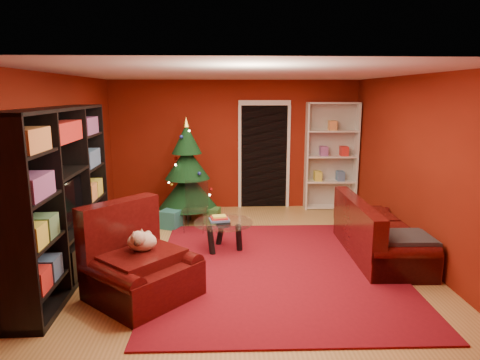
{
  "coord_description": "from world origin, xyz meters",
  "views": [
    {
      "loc": [
        -0.29,
        -5.92,
        2.34
      ],
      "look_at": [
        0.0,
        0.4,
        1.05
      ],
      "focal_mm": 32.0,
      "sensor_mm": 36.0,
      "label": 1
    }
  ],
  "objects_px": {
    "christmas_tree": "(187,171)",
    "coffee_table": "(223,236)",
    "media_unit": "(62,196)",
    "rug": "(276,268)",
    "acrylic_chair": "(195,210)",
    "gift_box_green": "(212,215)",
    "sofa": "(381,228)",
    "dog": "(142,242)",
    "gift_box_teal": "(171,219)",
    "gift_box_red": "(171,213)",
    "white_bookshelf": "(331,156)",
    "armchair": "(142,262)"
  },
  "relations": [
    {
      "from": "christmas_tree",
      "to": "coffee_table",
      "type": "relative_size",
      "value": 2.18
    },
    {
      "from": "media_unit",
      "to": "coffee_table",
      "type": "distance_m",
      "value": 2.35
    },
    {
      "from": "rug",
      "to": "acrylic_chair",
      "type": "xyz_separation_m",
      "value": [
        -1.18,
        1.66,
        0.38
      ]
    },
    {
      "from": "gift_box_green",
      "to": "sofa",
      "type": "bearing_deg",
      "value": -35.34
    },
    {
      "from": "dog",
      "to": "acrylic_chair",
      "type": "relative_size",
      "value": 0.51
    },
    {
      "from": "sofa",
      "to": "gift_box_teal",
      "type": "bearing_deg",
      "value": 66.58
    },
    {
      "from": "gift_box_red",
      "to": "sofa",
      "type": "relative_size",
      "value": 0.11
    },
    {
      "from": "christmas_tree",
      "to": "white_bookshelf",
      "type": "bearing_deg",
      "value": 13.59
    },
    {
      "from": "rug",
      "to": "armchair",
      "type": "bearing_deg",
      "value": -155.68
    },
    {
      "from": "gift_box_teal",
      "to": "christmas_tree",
      "type": "bearing_deg",
      "value": 61.8
    },
    {
      "from": "rug",
      "to": "white_bookshelf",
      "type": "relative_size",
      "value": 1.69
    },
    {
      "from": "gift_box_teal",
      "to": "armchair",
      "type": "height_order",
      "value": "armchair"
    },
    {
      "from": "media_unit",
      "to": "acrylic_chair",
      "type": "bearing_deg",
      "value": 48.01
    },
    {
      "from": "media_unit",
      "to": "gift_box_red",
      "type": "relative_size",
      "value": 12.67
    },
    {
      "from": "sofa",
      "to": "acrylic_chair",
      "type": "height_order",
      "value": "sofa"
    },
    {
      "from": "armchair",
      "to": "dog",
      "type": "height_order",
      "value": "armchair"
    },
    {
      "from": "rug",
      "to": "gift_box_red",
      "type": "relative_size",
      "value": 16.82
    },
    {
      "from": "dog",
      "to": "sofa",
      "type": "distance_m",
      "value": 3.41
    },
    {
      "from": "media_unit",
      "to": "christmas_tree",
      "type": "height_order",
      "value": "media_unit"
    },
    {
      "from": "media_unit",
      "to": "dog",
      "type": "relative_size",
      "value": 7.07
    },
    {
      "from": "media_unit",
      "to": "gift_box_teal",
      "type": "distance_m",
      "value": 2.48
    },
    {
      "from": "gift_box_red",
      "to": "dog",
      "type": "height_order",
      "value": "dog"
    },
    {
      "from": "gift_box_red",
      "to": "acrylic_chair",
      "type": "distance_m",
      "value": 0.97
    },
    {
      "from": "white_bookshelf",
      "to": "armchair",
      "type": "bearing_deg",
      "value": -127.01
    },
    {
      "from": "rug",
      "to": "sofa",
      "type": "bearing_deg",
      "value": 14.58
    },
    {
      "from": "christmas_tree",
      "to": "acrylic_chair",
      "type": "height_order",
      "value": "christmas_tree"
    },
    {
      "from": "gift_box_red",
      "to": "armchair",
      "type": "xyz_separation_m",
      "value": [
        0.03,
        -3.19,
        0.33
      ]
    },
    {
      "from": "christmas_tree",
      "to": "sofa",
      "type": "xyz_separation_m",
      "value": [
        2.93,
        -1.99,
        -0.51
      ]
    },
    {
      "from": "gift_box_red",
      "to": "media_unit",
      "type": "bearing_deg",
      "value": -112.01
    },
    {
      "from": "acrylic_chair",
      "to": "armchair",
      "type": "bearing_deg",
      "value": -93.5
    },
    {
      "from": "media_unit",
      "to": "armchair",
      "type": "xyz_separation_m",
      "value": [
        1.07,
        -0.62,
        -0.64
      ]
    },
    {
      "from": "christmas_tree",
      "to": "acrylic_chair",
      "type": "relative_size",
      "value": 2.47
    },
    {
      "from": "media_unit",
      "to": "gift_box_teal",
      "type": "xyz_separation_m",
      "value": [
        1.1,
        2.02,
        -0.93
      ]
    },
    {
      "from": "rug",
      "to": "gift_box_red",
      "type": "height_order",
      "value": "gift_box_red"
    },
    {
      "from": "acrylic_chair",
      "to": "gift_box_green",
      "type": "bearing_deg",
      "value": 68.77
    },
    {
      "from": "media_unit",
      "to": "gift_box_teal",
      "type": "bearing_deg",
      "value": 60.32
    },
    {
      "from": "sofa",
      "to": "white_bookshelf",
      "type": "bearing_deg",
      "value": 3.03
    },
    {
      "from": "gift_box_red",
      "to": "gift_box_green",
      "type": "bearing_deg",
      "value": -19.69
    },
    {
      "from": "gift_box_teal",
      "to": "gift_box_green",
      "type": "distance_m",
      "value": 0.77
    },
    {
      "from": "christmas_tree",
      "to": "acrylic_chair",
      "type": "distance_m",
      "value": 0.93
    },
    {
      "from": "dog",
      "to": "coffee_table",
      "type": "xyz_separation_m",
      "value": [
        0.95,
        1.41,
        -0.43
      ]
    },
    {
      "from": "media_unit",
      "to": "white_bookshelf",
      "type": "height_order",
      "value": "white_bookshelf"
    },
    {
      "from": "dog",
      "to": "acrylic_chair",
      "type": "xyz_separation_m",
      "value": [
        0.47,
        2.33,
        -0.27
      ]
    },
    {
      "from": "gift_box_red",
      "to": "acrylic_chair",
      "type": "relative_size",
      "value": 0.29
    },
    {
      "from": "christmas_tree",
      "to": "acrylic_chair",
      "type": "bearing_deg",
      "value": -76.72
    },
    {
      "from": "media_unit",
      "to": "christmas_tree",
      "type": "bearing_deg",
      "value": 60.38
    },
    {
      "from": "white_bookshelf",
      "to": "armchair",
      "type": "distance_m",
      "value": 5.0
    },
    {
      "from": "media_unit",
      "to": "rug",
      "type": "bearing_deg",
      "value": 1.51
    },
    {
      "from": "gift_box_teal",
      "to": "sofa",
      "type": "xyz_separation_m",
      "value": [
        3.2,
        -1.49,
        0.27
      ]
    },
    {
      "from": "gift_box_green",
      "to": "gift_box_red",
      "type": "relative_size",
      "value": 1.23
    }
  ]
}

